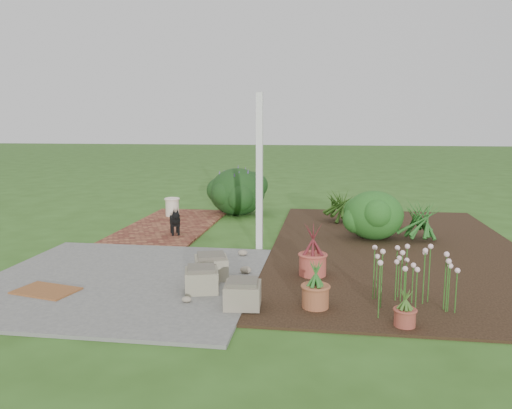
# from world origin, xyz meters

# --- Properties ---
(ground) EXTENTS (80.00, 80.00, 0.00)m
(ground) POSITION_xyz_m (0.00, 0.00, 0.00)
(ground) COLOR #31581B
(ground) RESTS_ON ground
(concrete_patio) EXTENTS (3.50, 3.50, 0.04)m
(concrete_patio) POSITION_xyz_m (-1.25, -1.75, 0.02)
(concrete_patio) COLOR #60605D
(concrete_patio) RESTS_ON ground
(brick_path) EXTENTS (1.60, 3.50, 0.04)m
(brick_path) POSITION_xyz_m (-1.70, 1.75, 0.02)
(brick_path) COLOR maroon
(brick_path) RESTS_ON ground
(garden_bed) EXTENTS (4.00, 7.00, 0.03)m
(garden_bed) POSITION_xyz_m (2.50, 0.50, 0.01)
(garden_bed) COLOR black
(garden_bed) RESTS_ON ground
(veranda_post) EXTENTS (0.10, 0.10, 2.50)m
(veranda_post) POSITION_xyz_m (0.30, 0.10, 1.25)
(veranda_post) COLOR white
(veranda_post) RESTS_ON ground
(stone_trough_near) EXTENTS (0.42, 0.42, 0.26)m
(stone_trough_near) POSITION_xyz_m (0.48, -2.51, 0.17)
(stone_trough_near) COLOR gray
(stone_trough_near) RESTS_ON concrete_patio
(stone_trough_mid) EXTENTS (0.48, 0.48, 0.26)m
(stone_trough_mid) POSITION_xyz_m (-0.10, -2.08, 0.17)
(stone_trough_mid) COLOR #79765A
(stone_trough_mid) RESTS_ON concrete_patio
(stone_trough_far) EXTENTS (0.52, 0.52, 0.28)m
(stone_trough_far) POSITION_xyz_m (-0.10, -1.56, 0.18)
(stone_trough_far) COLOR gray
(stone_trough_far) RESTS_ON concrete_patio
(coir_doormat) EXTENTS (0.80, 0.61, 0.02)m
(coir_doormat) POSITION_xyz_m (-1.93, -2.37, 0.05)
(coir_doormat) COLOR brown
(coir_doormat) RESTS_ON concrete_patio
(black_dog) EXTENTS (0.29, 0.49, 0.44)m
(black_dog) POSITION_xyz_m (-1.34, 0.85, 0.30)
(black_dog) COLOR black
(black_dog) RESTS_ON brick_path
(cream_ceramic_urn) EXTENTS (0.31, 0.31, 0.38)m
(cream_ceramic_urn) POSITION_xyz_m (-1.96, 2.62, 0.23)
(cream_ceramic_urn) COLOR beige
(cream_ceramic_urn) RESTS_ON brick_path
(evergreen_shrub) EXTENTS (1.33, 1.33, 0.86)m
(evergreen_shrub) POSITION_xyz_m (2.18, 1.15, 0.46)
(evergreen_shrub) COLOR #183C13
(evergreen_shrub) RESTS_ON garden_bed
(agapanthus_clump_back) EXTENTS (1.13, 1.13, 0.81)m
(agapanthus_clump_back) POSITION_xyz_m (2.95, 1.08, 0.44)
(agapanthus_clump_back) COLOR #154313
(agapanthus_clump_back) RESTS_ON garden_bed
(agapanthus_clump_front) EXTENTS (1.09, 1.09, 0.77)m
(agapanthus_clump_front) POSITION_xyz_m (1.60, 2.60, 0.41)
(agapanthus_clump_front) COLOR #183611
(agapanthus_clump_front) RESTS_ON garden_bed
(pink_flower_patch) EXTENTS (1.35, 1.35, 0.67)m
(pink_flower_patch) POSITION_xyz_m (2.38, -2.15, 0.36)
(pink_flower_patch) COLOR #113D0F
(pink_flower_patch) RESTS_ON garden_bed
(terracotta_pot_bronze) EXTENTS (0.44, 0.44, 0.29)m
(terracotta_pot_bronze) POSITION_xyz_m (1.20, -1.21, 0.17)
(terracotta_pot_bronze) COLOR #B0493B
(terracotta_pot_bronze) RESTS_ON garden_bed
(terracotta_pot_small_left) EXTENTS (0.26, 0.26, 0.18)m
(terracotta_pot_small_left) POSITION_xyz_m (2.17, -2.78, 0.12)
(terracotta_pot_small_left) COLOR #964132
(terracotta_pot_small_left) RESTS_ON garden_bed
(terracotta_pot_small_right) EXTENTS (0.36, 0.36, 0.25)m
(terracotta_pot_small_right) POSITION_xyz_m (1.27, -2.39, 0.15)
(terracotta_pot_small_right) COLOR #9B5534
(terracotta_pot_small_right) RESTS_ON garden_bed
(purple_flowering_bush) EXTENTS (1.31, 1.31, 1.07)m
(purple_flowering_bush) POSITION_xyz_m (-0.65, 3.30, 0.53)
(purple_flowering_bush) COLOR black
(purple_flowering_bush) RESTS_ON ground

